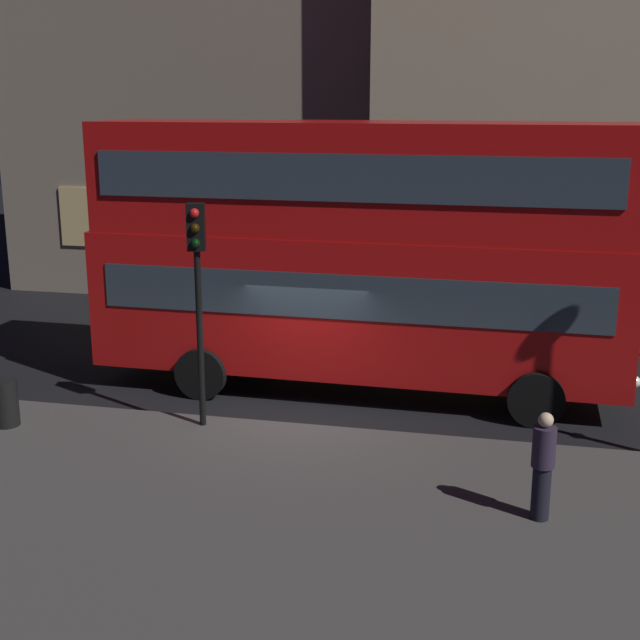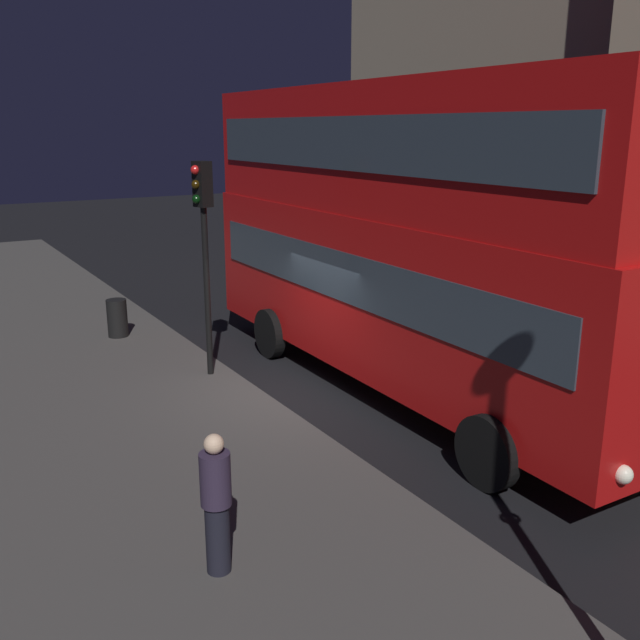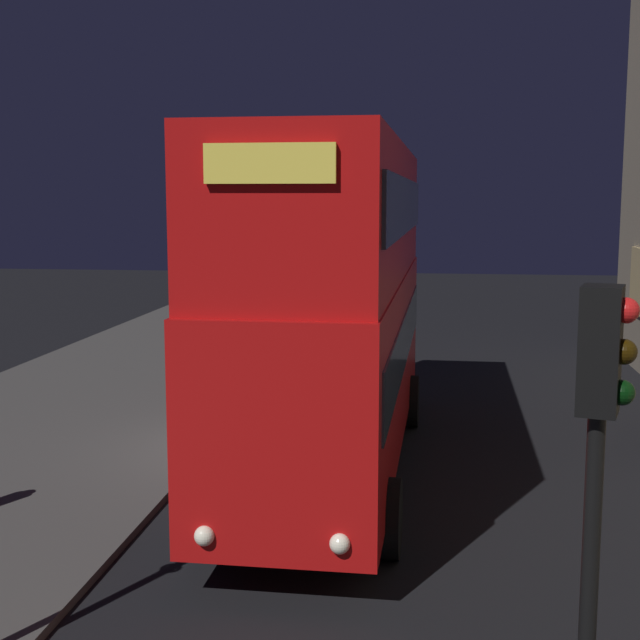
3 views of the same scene
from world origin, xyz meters
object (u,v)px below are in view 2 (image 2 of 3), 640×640
object	(u,v)px
double_decker_bus	(403,226)
traffic_light_near_kerb	(203,225)
litter_bin	(117,318)
pedestrian	(216,502)

from	to	relation	value
double_decker_bus	traffic_light_near_kerb	xyz separation A→B (m)	(-2.41, -2.92, -0.04)
double_decker_bus	litter_bin	world-z (taller)	double_decker_bus
double_decker_bus	traffic_light_near_kerb	bearing A→B (deg)	-128.60
traffic_light_near_kerb	litter_bin	size ratio (longest dim) A/B	4.70
traffic_light_near_kerb	pedestrian	world-z (taller)	traffic_light_near_kerb
double_decker_bus	traffic_light_near_kerb	world-z (taller)	double_decker_bus
pedestrian	litter_bin	world-z (taller)	pedestrian
litter_bin	double_decker_bus	bearing A→B (deg)	31.91
double_decker_bus	pedestrian	world-z (taller)	double_decker_bus
pedestrian	litter_bin	distance (m)	9.90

